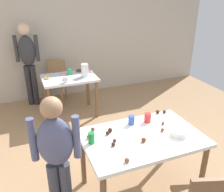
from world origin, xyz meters
TOP-DOWN VIEW (x-y plane):
  - ground_plane at (0.00, 0.00)m, footprint 6.40×6.40m
  - wall_back at (0.00, 3.20)m, footprint 6.40×0.10m
  - dining_table_near at (-0.06, -0.04)m, footprint 1.27×0.83m
  - dining_table_far at (-0.36, 2.14)m, footprint 0.96×0.69m
  - chair_far_table at (-0.51, 2.83)m, footprint 0.53×0.53m
  - person_girl_near at (-0.97, -0.10)m, footprint 0.45×0.28m
  - person_adult_far at (-0.99, 2.87)m, footprint 0.45×0.27m
  - mixing_bowl at (0.32, -0.17)m, footprint 0.18×0.18m
  - soda_can at (-0.60, 0.04)m, footprint 0.07×0.07m
  - fork_near at (0.46, 0.08)m, footprint 0.17×0.02m
  - cup_near_0 at (0.14, 0.20)m, footprint 0.08×0.08m
  - cup_near_1 at (-0.06, 0.23)m, footprint 0.07×0.07m
  - cake_ball_0 at (-0.38, -0.04)m, footprint 0.04×0.04m
  - cake_ball_1 at (0.45, 0.32)m, footprint 0.04×0.04m
  - cake_ball_2 at (0.28, 0.08)m, footprint 0.04×0.04m
  - cake_ball_3 at (-0.52, 0.25)m, footprint 0.04×0.04m
  - cake_ball_4 at (-0.35, 0.16)m, footprint 0.05×0.05m
  - cake_ball_5 at (0.37, 0.34)m, footprint 0.05×0.05m
  - cake_ball_6 at (-0.10, -0.14)m, footprint 0.05×0.05m
  - cake_ball_7 at (0.19, -0.04)m, footprint 0.04×0.04m
  - cake_ball_8 at (-0.60, 0.12)m, footprint 0.04×0.04m
  - cake_ball_9 at (-0.41, -0.09)m, footprint 0.04×0.04m
  - cake_ball_10 at (-0.39, 0.12)m, footprint 0.05×0.05m
  - cake_ball_11 at (-0.39, -0.37)m, footprint 0.05×0.05m
  - pitcher_far at (-0.09, 2.06)m, footprint 0.13×0.13m
  - cup_far_0 at (-0.47, 1.88)m, footprint 0.08×0.08m
  - cup_far_1 at (-0.32, 2.27)m, footprint 0.08×0.08m
  - cup_far_2 at (-0.04, 2.31)m, footprint 0.07×0.07m
  - donut_far_0 at (-0.45, 2.01)m, footprint 0.12×0.12m
  - donut_far_1 at (-0.43, 2.29)m, footprint 0.11×0.11m
  - donut_far_2 at (-0.75, 2.17)m, footprint 0.10×0.10m
  - donut_far_3 at (-0.12, 2.38)m, footprint 0.11×0.11m
  - donut_far_4 at (0.06, 2.27)m, footprint 0.12×0.12m

SIDE VIEW (x-z plane):
  - ground_plane at x=0.00m, z-range 0.00..0.00m
  - chair_far_table at x=-0.51m, z-range 0.06..0.93m
  - dining_table_far at x=-0.36m, z-range 0.25..1.00m
  - dining_table_near at x=-0.06m, z-range 0.28..1.03m
  - fork_near at x=0.46m, z-range 0.75..0.76m
  - donut_far_2 at x=-0.75m, z-range 0.75..0.78m
  - donut_far_1 at x=-0.43m, z-range 0.75..0.78m
  - donut_far_3 at x=-0.12m, z-range 0.75..0.78m
  - donut_far_4 at x=0.06m, z-range 0.75..0.78m
  - donut_far_0 at x=-0.45m, z-range 0.75..0.79m
  - cake_ball_2 at x=0.28m, z-range 0.75..0.79m
  - cake_ball_0 at x=-0.38m, z-range 0.75..0.79m
  - cake_ball_7 at x=0.19m, z-range 0.75..0.79m
  - cake_ball_1 at x=0.45m, z-range 0.75..0.79m
  - cake_ball_9 at x=-0.41m, z-range 0.75..0.79m
  - cake_ball_3 at x=-0.52m, z-range 0.75..0.79m
  - cake_ball_8 at x=-0.60m, z-range 0.75..0.79m
  - cake_ball_10 at x=-0.39m, z-range 0.75..0.80m
  - cake_ball_5 at x=0.37m, z-range 0.75..0.80m
  - cake_ball_11 at x=-0.39m, z-range 0.75..0.80m
  - cake_ball_4 at x=-0.35m, z-range 0.75..0.80m
  - cake_ball_6 at x=-0.10m, z-range 0.75..0.80m
  - mixing_bowl at x=0.32m, z-range 0.75..0.81m
  - cup_far_2 at x=-0.04m, z-range 0.75..0.84m
  - cup_far_0 at x=-0.47m, z-range 0.75..0.85m
  - cup_far_1 at x=-0.32m, z-range 0.75..0.86m
  - cup_near_1 at x=-0.06m, z-range 0.75..0.86m
  - cup_near_0 at x=0.14m, z-range 0.75..0.86m
  - soda_can at x=-0.60m, z-range 0.75..0.87m
  - person_girl_near at x=-0.97m, z-range 0.13..1.51m
  - pitcher_far at x=-0.09m, z-range 0.75..0.98m
  - person_adult_far at x=-0.99m, z-range 0.17..1.81m
  - wall_back at x=0.00m, z-range 0.00..2.60m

